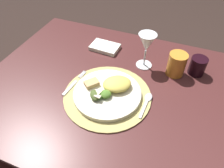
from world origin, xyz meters
The scene contains 13 objects.
ground_plane centered at (0.00, 0.00, 0.00)m, with size 6.00×6.00×0.00m, color #2F211D.
dining_table centered at (0.00, 0.00, 0.53)m, with size 1.11×0.83×0.73m.
placemat centered at (-0.01, -0.05, 0.73)m, with size 0.34×0.34×0.01m, color tan.
dinner_plate centered at (-0.01, -0.05, 0.75)m, with size 0.26×0.26×0.02m, color silver.
pasta_serving centered at (0.01, -0.02, 0.77)m, with size 0.11×0.09×0.03m, color #DEC954.
salad_greens centered at (-0.03, -0.09, 0.77)m, with size 0.10×0.08×0.02m.
bread_piece centered at (-0.08, -0.04, 0.76)m, with size 0.05×0.04×0.02m, color tan.
fork centered at (-0.16, -0.05, 0.74)m, with size 0.03×0.16×0.00m.
spoon centered at (0.14, -0.03, 0.74)m, with size 0.03×0.13×0.01m.
napkin centered at (-0.15, 0.23, 0.74)m, with size 0.14×0.09×0.02m, color white.
wine_glass centered at (0.07, 0.18, 0.85)m, with size 0.08×0.08×0.16m.
amber_tumbler centered at (0.21, 0.18, 0.78)m, with size 0.08×0.08×0.10m, color orange.
dark_tumbler centered at (0.29, 0.21, 0.77)m, with size 0.07×0.07×0.08m, color black.
Camera 1 is at (0.21, -0.56, 1.35)m, focal length 33.81 mm.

